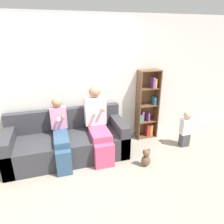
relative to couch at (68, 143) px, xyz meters
name	(u,v)px	position (x,y,z in m)	size (l,w,h in m)	color
ground_plane	(79,171)	(0.11, -0.51, -0.29)	(14.00, 14.00, 0.00)	#9E9384
back_wall	(67,85)	(0.11, 0.46, 0.99)	(10.00, 0.06, 2.55)	silver
couch	(68,143)	(0.00, 0.00, 0.00)	(2.15, 0.84, 0.86)	#38383D
adult_seated	(98,122)	(0.57, -0.07, 0.38)	(0.40, 0.82, 1.30)	#DB4C75
child_seated	(60,133)	(-0.12, -0.11, 0.29)	(0.29, 0.83, 1.14)	#335170
toddler_standing	(186,128)	(2.33, -0.31, 0.11)	(0.23, 0.16, 0.77)	#47474C
bookshelf	(147,106)	(1.76, 0.33, 0.43)	(0.46, 0.25, 1.50)	brown
teddy_bear	(146,158)	(1.27, -0.70, -0.13)	(0.17, 0.14, 0.34)	brown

